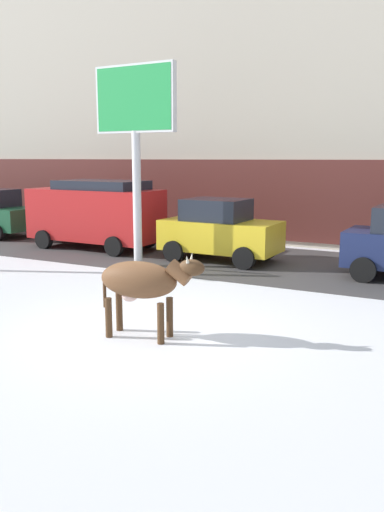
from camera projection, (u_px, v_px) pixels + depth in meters
ground_plane at (146, 333)px, 9.41m from camera, size 120.00×120.00×0.00m
road_strip at (274, 263)px, 15.56m from camera, size 60.00×5.60×0.01m
building_facade at (332, 65)px, 19.78m from camera, size 44.00×6.10×13.00m
cow_brown at (142, 282)px, 9.01m from camera, size 1.93×0.77×1.54m
billboard at (135, 111)px, 14.47m from camera, size 2.52×0.27×5.56m
car_red_van at (96, 212)px, 17.99m from camera, size 4.65×2.22×2.32m
car_yellow_hatchback at (220, 230)px, 15.86m from camera, size 3.55×2.00×1.86m
pedestrian_by_cars at (118, 211)px, 21.89m from camera, size 0.36×0.24×1.73m
pedestrian_far_left at (186, 215)px, 20.46m from camera, size 0.36×0.24×1.73m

